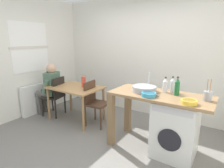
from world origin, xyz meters
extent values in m
plane|color=slate|center=(0.00, 0.00, 0.00)|extent=(5.46, 5.46, 0.00)
cube|color=silver|center=(0.00, 1.75, 1.35)|extent=(4.60, 0.10, 2.70)
cube|color=silver|center=(-2.15, 0.00, 1.35)|extent=(0.10, 3.80, 2.70)
cube|color=white|center=(-2.10, 0.30, 1.55)|extent=(0.01, 0.90, 1.10)
cube|color=beige|center=(-2.09, 0.30, 1.55)|extent=(0.02, 0.96, 0.06)
cube|color=white|center=(-2.02, 0.30, 0.35)|extent=(0.10, 0.80, 0.70)
cube|color=tan|center=(-0.97, 0.53, 0.72)|extent=(1.10, 0.76, 0.03)
cylinder|color=#977045|center=(-1.47, 0.20, 0.35)|extent=(0.05, 0.05, 0.71)
cylinder|color=#977045|center=(-0.47, 0.20, 0.35)|extent=(0.05, 0.05, 0.71)
cylinder|color=#977045|center=(-1.47, 0.86, 0.35)|extent=(0.05, 0.05, 0.71)
cylinder|color=#977045|center=(-0.47, 0.86, 0.35)|extent=(0.05, 0.05, 0.71)
cube|color=black|center=(-1.59, 0.43, 0.45)|extent=(0.48, 0.48, 0.04)
cube|color=black|center=(-1.41, 0.47, 0.68)|extent=(0.12, 0.38, 0.45)
cylinder|color=black|center=(-1.73, 0.21, 0.23)|extent=(0.04, 0.04, 0.45)
cylinder|color=black|center=(-1.81, 0.56, 0.23)|extent=(0.04, 0.04, 0.45)
cylinder|color=black|center=(-1.38, 0.29, 0.23)|extent=(0.04, 0.04, 0.45)
cylinder|color=black|center=(-1.45, 0.64, 0.23)|extent=(0.04, 0.04, 0.45)
cube|color=#4C3323|center=(-0.42, 0.58, 0.45)|extent=(0.44, 0.44, 0.04)
cube|color=#4C3323|center=(-0.60, 0.56, 0.68)|extent=(0.07, 0.38, 0.45)
cylinder|color=#4C3323|center=(-0.26, 0.77, 0.23)|extent=(0.04, 0.04, 0.45)
cylinder|color=#4C3323|center=(-0.22, 0.42, 0.23)|extent=(0.04, 0.04, 0.45)
cylinder|color=#4C3323|center=(-0.62, 0.74, 0.23)|extent=(0.04, 0.04, 0.45)
cylinder|color=#4C3323|center=(-0.58, 0.38, 0.23)|extent=(0.04, 0.04, 0.45)
cylinder|color=#595651|center=(-1.90, 0.26, 0.23)|extent=(0.11, 0.11, 0.45)
cylinder|color=#595651|center=(-1.94, 0.44, 0.23)|extent=(0.11, 0.11, 0.45)
cylinder|color=#595651|center=(-1.75, 0.30, 0.50)|extent=(0.42, 0.22, 0.14)
cylinder|color=#595651|center=(-1.79, 0.48, 0.50)|extent=(0.42, 0.22, 0.14)
cube|color=#4C6B56|center=(-1.59, 0.43, 0.75)|extent=(0.27, 0.38, 0.52)
cylinder|color=#4C6B56|center=(-1.56, 0.22, 0.74)|extent=(0.20, 0.13, 0.31)
cylinder|color=#4C6B56|center=(-1.66, 0.63, 0.74)|extent=(0.20, 0.13, 0.31)
sphere|color=tan|center=(-1.59, 0.43, 1.09)|extent=(0.21, 0.21, 0.21)
sphere|color=black|center=(-1.65, 0.41, 1.01)|extent=(0.12, 0.12, 0.12)
cube|color=olive|center=(0.92, 0.40, 0.90)|extent=(1.50, 0.68, 0.04)
cube|color=brown|center=(0.22, 0.11, 0.44)|extent=(0.10, 0.10, 0.88)
cube|color=brown|center=(0.22, 0.69, 0.44)|extent=(0.10, 0.10, 0.88)
cube|color=silver|center=(1.18, 0.40, 0.43)|extent=(0.60, 0.60, 0.86)
cylinder|color=black|center=(1.18, 0.10, 0.39)|extent=(0.32, 0.02, 0.32)
cube|color=#B2B2B7|center=(1.18, 0.10, 0.80)|extent=(0.54, 0.01, 0.08)
cylinder|color=#9EA0A5|center=(0.66, 0.40, 0.97)|extent=(0.38, 0.38, 0.09)
cylinder|color=#B2B2B7|center=(0.66, 0.58, 1.06)|extent=(0.02, 0.02, 0.28)
cylinder|color=silver|center=(0.94, 0.55, 1.01)|extent=(0.07, 0.07, 0.18)
cone|color=silver|center=(0.94, 0.55, 1.12)|extent=(0.07, 0.07, 0.05)
cylinder|color=#262626|center=(0.94, 0.55, 1.15)|extent=(0.03, 0.03, 0.02)
cylinder|color=silver|center=(1.03, 0.61, 1.01)|extent=(0.07, 0.07, 0.18)
cone|color=silver|center=(1.03, 0.61, 1.13)|extent=(0.07, 0.07, 0.05)
cylinder|color=#262626|center=(1.03, 0.61, 1.16)|extent=(0.03, 0.03, 0.02)
cylinder|color=#19592D|center=(1.14, 0.48, 1.02)|extent=(0.07, 0.07, 0.20)
cone|color=#19592D|center=(1.14, 0.48, 1.15)|extent=(0.07, 0.07, 0.06)
cylinder|color=#262626|center=(1.14, 0.48, 1.19)|extent=(0.03, 0.03, 0.02)
cylinder|color=teal|center=(0.82, 0.20, 0.95)|extent=(0.21, 0.21, 0.06)
cylinder|color=#1E546B|center=(0.82, 0.20, 0.96)|extent=(0.17, 0.17, 0.03)
cylinder|color=gray|center=(1.55, 0.45, 0.99)|extent=(0.11, 0.11, 0.13)
cylinder|color=#99724C|center=(1.53, 0.46, 1.13)|extent=(0.01, 0.04, 0.18)
cylinder|color=#99724C|center=(1.57, 0.44, 1.13)|extent=(0.01, 0.05, 0.18)
cylinder|color=gold|center=(1.37, 0.18, 0.95)|extent=(0.20, 0.20, 0.05)
cylinder|color=olive|center=(1.37, 0.18, 0.96)|extent=(0.16, 0.16, 0.03)
cylinder|color=#D84C38|center=(-0.82, 0.63, 0.85)|extent=(0.09, 0.09, 0.22)
cube|color=#B2B2B7|center=(0.87, 0.30, 0.92)|extent=(0.15, 0.06, 0.01)
cube|color=#262628|center=(0.87, 0.30, 0.92)|extent=(0.15, 0.06, 0.01)
camera|label=1|loc=(1.77, -2.23, 1.72)|focal=29.61mm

